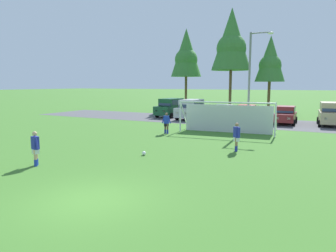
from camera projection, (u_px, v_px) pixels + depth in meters
ground_plane at (226, 135)px, 23.57m from camera, size 400.00×400.00×0.00m
parking_lot_strip at (253, 122)px, 31.46m from camera, size 52.00×8.40×0.01m
soccer_ball at (144, 153)px, 16.95m from camera, size 0.22×0.22×0.22m
soccer_goal at (227, 117)px, 24.71m from camera, size 7.57×2.64×2.57m
player_striker_near at (166, 123)px, 24.27m from camera, size 0.75×0.35×1.64m
player_midfield_center at (35, 149)px, 14.70m from camera, size 0.71×0.35×1.64m
player_defender_far at (237, 137)px, 17.93m from camera, size 0.52×0.64×1.64m
parked_car_slot_far_left at (171, 107)px, 36.88m from camera, size 2.35×4.71×2.16m
parked_car_slot_left at (191, 109)px, 34.39m from camera, size 2.23×4.65×2.16m
parked_car_slot_center_left at (222, 113)px, 32.14m from camera, size 2.19×4.28×1.72m
parked_car_slot_center at (246, 113)px, 31.88m from camera, size 2.27×4.32×1.72m
parked_car_slot_center_right at (285, 115)px, 30.29m from camera, size 2.13×4.25×1.72m
parked_car_slot_right at (331, 114)px, 29.06m from camera, size 2.40×4.73×2.16m
tree_left_edge at (186, 54)px, 45.77m from camera, size 4.45×4.45×11.88m
tree_mid_left at (231, 41)px, 40.35m from camera, size 5.08×5.08×13.54m
tree_center_back at (270, 60)px, 39.89m from camera, size 3.74×3.74×9.97m
street_lamp at (251, 80)px, 26.41m from camera, size 2.00×0.32×8.11m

